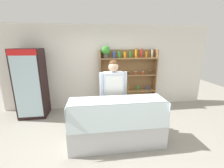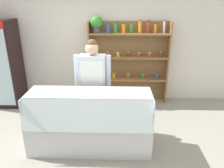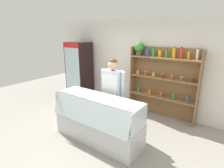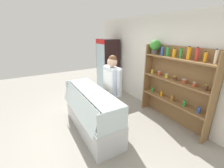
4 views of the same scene
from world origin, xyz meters
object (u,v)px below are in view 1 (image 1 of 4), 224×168
shelving_unit (125,73)px  deli_display_case (117,130)px  shop_clerk (113,90)px  drinks_fridge (31,84)px

shelving_unit → deli_display_case: (-0.61, -1.95, -0.85)m
deli_display_case → shelving_unit: bearing=72.7°
deli_display_case → shop_clerk: 0.92m
drinks_fridge → deli_display_case: (2.24, -1.65, -0.68)m
shelving_unit → shop_clerk: bearing=-113.3°
shelving_unit → shop_clerk: 1.53m
drinks_fridge → shelving_unit: bearing=5.9°
drinks_fridge → shelving_unit: (2.85, 0.30, 0.17)m
drinks_fridge → shop_clerk: 2.50m
deli_display_case → shop_clerk: size_ratio=1.14×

